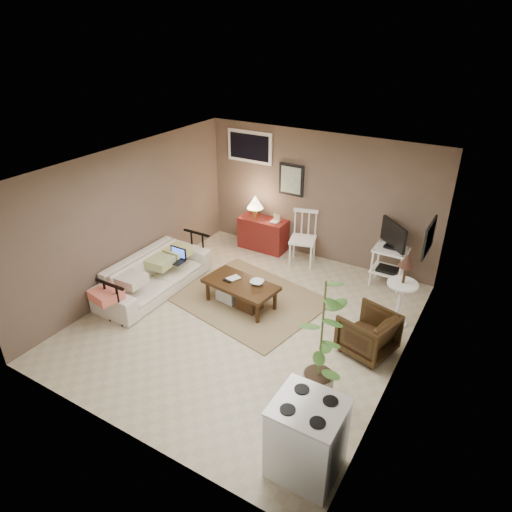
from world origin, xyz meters
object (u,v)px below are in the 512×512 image
Objects in this scene: red_console at (262,231)px; stove at (307,438)px; armchair at (368,331)px; spindle_chair at (303,240)px; tv_stand at (391,253)px; sofa at (154,269)px; coffee_table at (240,292)px; potted_plant at (322,338)px; side_table at (403,282)px.

red_console is 1.23× the size of stove.
armchair is (2.83, -2.02, -0.04)m from red_console.
tv_stand reaches higher than spindle_chair.
red_console is at bearing -110.32° from armchair.
sofa is 1.81× the size of tv_stand.
coffee_table is 3.10m from stove.
red_console is at bearing 171.98° from spindle_chair.
spindle_chair reaches higher than armchair.
spindle_chair is at bearing -38.12° from sofa.
coffee_table is at bearing 147.49° from potted_plant.
red_console reaches higher than armchair.
stove is (0.31, -1.00, -0.44)m from potted_plant.
spindle_chair reaches higher than stove.
armchair is at bearing -81.70° from tv_stand.
side_table is (3.02, -1.16, 0.36)m from red_console.
tv_stand is 1.14m from side_table.
potted_plant reaches higher than red_console.
side_table is (2.08, -1.03, 0.26)m from spindle_chair.
armchair is at bearing 92.00° from stove.
tv_stand is at bearing -56.69° from sofa.
potted_plant is 1.87× the size of stove.
potted_plant is at bearing 107.27° from stove.
tv_stand is at bearing 114.24° from side_table.
red_console is at bearing 125.01° from stove.
red_console is (-0.72, 1.95, 0.13)m from coffee_table.
spindle_chair is 1.13× the size of stove.
spindle_chair is at bearing -179.73° from tv_stand.
red_console is at bearing 129.51° from potted_plant.
tv_stand is at bearing 44.97° from coffee_table.
side_table reaches higher than spindle_chair.
coffee_table is 1.39× the size of stove.
side_table is 0.71× the size of potted_plant.
stove is (1.96, -4.02, -0.03)m from spindle_chair.
tv_stand reaches higher than sofa.
stove is at bearing -45.17° from coffee_table.
potted_plant is at bearing -102.12° from side_table.
coffee_table is 1.83× the size of armchair.
side_table is 2.04m from potted_plant.
potted_plant is (-0.24, -1.12, 0.55)m from armchair.
tv_stand is 4.04m from stove.
potted_plant reaches higher than sofa.
side_table is at bearing 77.88° from potted_plant.
sofa is at bearing -163.18° from side_table.
tv_stand is at bearing -2.81° from red_console.
potted_plant is at bearing -61.27° from spindle_chair.
armchair is 2.13m from stove.
stove is (2.91, -4.15, 0.06)m from red_console.
coffee_table is 2.09m from red_console.
armchair is at bearing -45.03° from spindle_chair.
side_table reaches higher than armchair.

